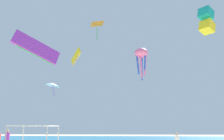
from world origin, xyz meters
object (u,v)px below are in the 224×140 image
(kite_box_teal, at_px, (206,20))
(kite_parafoil_purple, at_px, (36,48))
(kite_octopus_pink, at_px, (141,55))
(kite_parafoil_yellow, at_px, (76,57))
(person_central, at_px, (177,140))
(canopy_tent, at_px, (34,127))
(kite_diamond_orange, at_px, (97,25))
(kite_delta_white, at_px, (53,84))
(person_near_tent, at_px, (7,138))

(kite_box_teal, height_order, kite_parafoil_purple, kite_box_teal)
(kite_parafoil_purple, bearing_deg, kite_octopus_pink, -0.66)
(kite_parafoil_yellow, distance_m, kite_box_teal, 20.84)
(person_central, distance_m, kite_parafoil_yellow, 23.87)
(person_central, relative_size, kite_octopus_pink, 0.37)
(kite_octopus_pink, bearing_deg, kite_parafoil_purple, 74.67)
(canopy_tent, distance_m, kite_octopus_pink, 20.08)
(kite_parafoil_purple, bearing_deg, person_central, -43.39)
(kite_octopus_pink, height_order, kite_box_teal, kite_box_teal)
(kite_box_teal, bearing_deg, kite_diamond_orange, -167.62)
(kite_delta_white, bearing_deg, person_near_tent, -3.07)
(kite_octopus_pink, bearing_deg, person_near_tent, 74.28)
(person_near_tent, bearing_deg, kite_box_teal, -12.75)
(kite_delta_white, bearing_deg, kite_diamond_orange, 67.22)
(canopy_tent, relative_size, kite_delta_white, 0.91)
(person_near_tent, xyz_separation_m, kite_delta_white, (-2.59, 22.31, 9.01))
(kite_parafoil_yellow, xyz_separation_m, kite_diamond_orange, (2.87, 5.07, 7.80))
(kite_parafoil_yellow, xyz_separation_m, kite_delta_white, (-5.79, 7.08, -3.40))
(canopy_tent, xyz_separation_m, kite_parafoil_purple, (-2.63, 6.05, 8.38))
(kite_delta_white, distance_m, kite_box_teal, 29.49)
(kite_parafoil_yellow, bearing_deg, person_central, -171.82)
(person_central, height_order, kite_diamond_orange, kite_diamond_orange)
(person_central, bearing_deg, canopy_tent, -90.94)
(kite_parafoil_purple, bearing_deg, kite_box_teal, -17.17)
(kite_parafoil_yellow, relative_size, kite_octopus_pink, 0.74)
(kite_delta_white, xyz_separation_m, kite_box_teal, (25.32, -13.68, 6.41))
(canopy_tent, distance_m, kite_parafoil_yellow, 23.15)
(person_near_tent, distance_m, kite_box_teal, 28.79)
(canopy_tent, xyz_separation_m, kite_diamond_orange, (1.64, 25.19, 19.18))
(canopy_tent, relative_size, person_near_tent, 1.62)
(kite_diamond_orange, bearing_deg, kite_delta_white, 63.78)
(kite_parafoil_yellow, bearing_deg, kite_box_teal, -139.79)
(person_near_tent, height_order, kite_diamond_orange, kite_diamond_orange)
(kite_parafoil_yellow, distance_m, kite_delta_white, 9.76)
(person_central, height_order, kite_parafoil_purple, kite_parafoil_purple)
(kite_diamond_orange, bearing_deg, kite_box_teal, -138.13)
(person_near_tent, relative_size, kite_parafoil_purple, 0.43)
(kite_box_teal, bearing_deg, kite_parafoil_purple, -113.00)
(kite_octopus_pink, bearing_deg, kite_diamond_orange, -15.32)
(canopy_tent, bearing_deg, kite_parafoil_yellow, 93.49)
(person_central, relative_size, kite_parafoil_purple, 0.38)
(kite_delta_white, height_order, kite_box_teal, kite_box_teal)
(kite_delta_white, relative_size, kite_octopus_pink, 0.75)
(person_near_tent, xyz_separation_m, kite_box_teal, (22.73, 8.63, 15.42))
(kite_parafoil_purple, bearing_deg, canopy_tent, -103.26)
(canopy_tent, distance_m, person_near_tent, 6.67)
(person_near_tent, relative_size, kite_box_teal, 0.50)
(person_near_tent, distance_m, kite_parafoil_yellow, 19.90)
(person_central, bearing_deg, kite_delta_white, -162.35)
(person_central, distance_m, kite_parafoil_purple, 17.24)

